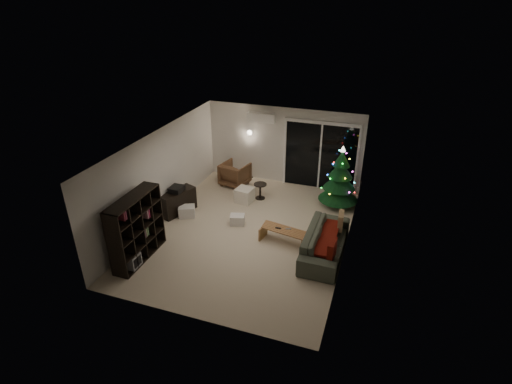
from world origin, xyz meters
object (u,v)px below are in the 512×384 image
at_px(sofa, 325,242).
at_px(coffee_table, 284,236).
at_px(armchair, 235,174).
at_px(media_cabinet, 178,202).
at_px(bookshelf, 129,227).
at_px(christmas_tree, 340,177).

bearing_deg(sofa, coffee_table, 82.13).
distance_m(armchair, sofa, 4.45).
height_order(media_cabinet, armchair, armchair).
bearing_deg(armchair, sofa, 152.79).
bearing_deg(bookshelf, coffee_table, 52.27).
relative_size(armchair, christmas_tree, 0.44).
xyz_separation_m(sofa, coffee_table, (-1.06, 0.15, -0.14)).
bearing_deg(armchair, christmas_tree, -173.22).
xyz_separation_m(bookshelf, coffee_table, (3.24, 1.74, -0.62)).
relative_size(armchair, sofa, 0.37).
height_order(media_cabinet, christmas_tree, christmas_tree).
distance_m(sofa, christmas_tree, 2.58).
bearing_deg(media_cabinet, sofa, 12.53).
distance_m(coffee_table, christmas_tree, 2.66).
height_order(bookshelf, sofa, bookshelf).
bearing_deg(sofa, armchair, 50.92).
bearing_deg(sofa, media_cabinet, 82.21).
xyz_separation_m(bookshelf, sofa, (4.30, 1.59, -0.48)).
distance_m(media_cabinet, armchair, 2.37).
xyz_separation_m(armchair, sofa, (3.44, -2.83, -0.05)).
distance_m(bookshelf, media_cabinet, 2.25).
xyz_separation_m(media_cabinet, christmas_tree, (4.23, 1.89, 0.59)).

